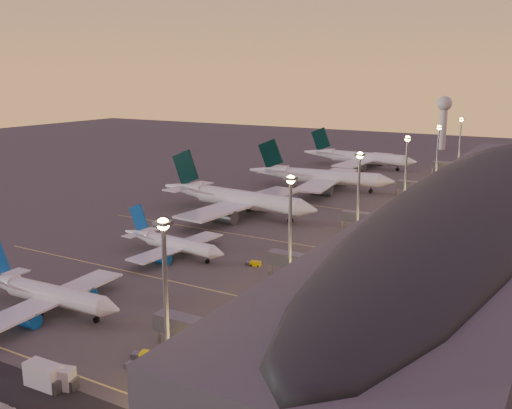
{
  "coord_description": "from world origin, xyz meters",
  "views": [
    {
      "loc": [
        85.99,
        -100.44,
        45.6
      ],
      "look_at": [
        2.0,
        45.0,
        7.0
      ],
      "focal_mm": 40.0,
      "sensor_mm": 36.0,
      "label": 1
    }
  ],
  "objects_px": {
    "airliner_wide_near": "(235,198)",
    "airliner_wide_mid": "(319,177)",
    "airliner_wide_far": "(358,157)",
    "baggage_tug_a": "(137,366)",
    "airliner_narrow_south": "(45,293)",
    "service_van_e": "(0,409)",
    "catering_truck_b": "(45,376)",
    "baggage_tug_b": "(145,356)",
    "catering_truck_a": "(59,378)",
    "baggage_tug_c": "(254,263)",
    "airliner_narrow_north": "(172,243)",
    "radar_tower": "(444,114)"
  },
  "relations": [
    {
      "from": "radar_tower",
      "to": "service_van_e",
      "type": "relative_size",
      "value": 6.44
    },
    {
      "from": "catering_truck_b",
      "to": "service_van_e",
      "type": "relative_size",
      "value": 1.32
    },
    {
      "from": "airliner_wide_far",
      "to": "baggage_tug_b",
      "type": "relative_size",
      "value": 13.32
    },
    {
      "from": "airliner_wide_mid",
      "to": "airliner_wide_far",
      "type": "xyz_separation_m",
      "value": [
        -5.58,
        60.12,
        -0.13
      ]
    },
    {
      "from": "airliner_narrow_south",
      "to": "airliner_wide_near",
      "type": "distance_m",
      "value": 87.06
    },
    {
      "from": "airliner_narrow_south",
      "to": "airliner_narrow_north",
      "type": "xyz_separation_m",
      "value": [
        -0.26,
        40.35,
        -0.33
      ]
    },
    {
      "from": "airliner_wide_far",
      "to": "catering_truck_a",
      "type": "bearing_deg",
      "value": -78.91
    },
    {
      "from": "airliner_wide_far",
      "to": "catering_truck_a",
      "type": "relative_size",
      "value": 9.81
    },
    {
      "from": "catering_truck_a",
      "to": "catering_truck_b",
      "type": "bearing_deg",
      "value": -167.71
    },
    {
      "from": "radar_tower",
      "to": "airliner_wide_far",
      "type": "bearing_deg",
      "value": -102.95
    },
    {
      "from": "baggage_tug_a",
      "to": "catering_truck_b",
      "type": "xyz_separation_m",
      "value": [
        -8.32,
        -10.76,
        1.21
      ]
    },
    {
      "from": "airliner_wide_near",
      "to": "airliner_wide_mid",
      "type": "height_order",
      "value": "airliner_wide_near"
    },
    {
      "from": "airliner_wide_mid",
      "to": "catering_truck_b",
      "type": "xyz_separation_m",
      "value": [
        25.82,
        -158.51,
        -3.3
      ]
    },
    {
      "from": "airliner_wide_far",
      "to": "service_van_e",
      "type": "height_order",
      "value": "airliner_wide_far"
    },
    {
      "from": "airliner_wide_near",
      "to": "baggage_tug_b",
      "type": "bearing_deg",
      "value": -61.44
    },
    {
      "from": "radar_tower",
      "to": "service_van_e",
      "type": "height_order",
      "value": "radar_tower"
    },
    {
      "from": "radar_tower",
      "to": "service_van_e",
      "type": "xyz_separation_m",
      "value": [
        10.66,
        -317.59,
        -21.14
      ]
    },
    {
      "from": "airliner_narrow_north",
      "to": "catering_truck_a",
      "type": "height_order",
      "value": "airliner_narrow_north"
    },
    {
      "from": "catering_truck_a",
      "to": "airliner_wide_near",
      "type": "bearing_deg",
      "value": 93.32
    },
    {
      "from": "baggage_tug_c",
      "to": "service_van_e",
      "type": "bearing_deg",
      "value": -99.71
    },
    {
      "from": "airliner_narrow_north",
      "to": "catering_truck_b",
      "type": "relative_size",
      "value": 5.11
    },
    {
      "from": "baggage_tug_a",
      "to": "catering_truck_b",
      "type": "relative_size",
      "value": 0.59
    },
    {
      "from": "airliner_wide_near",
      "to": "catering_truck_b",
      "type": "xyz_separation_m",
      "value": [
        33.1,
        -106.07,
        -3.42
      ]
    },
    {
      "from": "radar_tower",
      "to": "airliner_wide_near",
      "type": "bearing_deg",
      "value": -96.34
    },
    {
      "from": "baggage_tug_b",
      "to": "airliner_wide_mid",
      "type": "bearing_deg",
      "value": 86.66
    },
    {
      "from": "baggage_tug_a",
      "to": "catering_truck_b",
      "type": "height_order",
      "value": "catering_truck_b"
    },
    {
      "from": "airliner_narrow_south",
      "to": "catering_truck_b",
      "type": "height_order",
      "value": "airliner_narrow_south"
    },
    {
      "from": "airliner_narrow_north",
      "to": "baggage_tug_b",
      "type": "distance_m",
      "value": 55.19
    },
    {
      "from": "airliner_wide_far",
      "to": "baggage_tug_b",
      "type": "bearing_deg",
      "value": -76.93
    },
    {
      "from": "airliner_narrow_south",
      "to": "service_van_e",
      "type": "height_order",
      "value": "airliner_narrow_south"
    },
    {
      "from": "airliner_wide_mid",
      "to": "service_van_e",
      "type": "relative_size",
      "value": 12.1
    },
    {
      "from": "catering_truck_a",
      "to": "airliner_narrow_north",
      "type": "bearing_deg",
      "value": 98.09
    },
    {
      "from": "airliner_wide_near",
      "to": "service_van_e",
      "type": "height_order",
      "value": "airliner_wide_near"
    },
    {
      "from": "airliner_narrow_south",
      "to": "radar_tower",
      "type": "height_order",
      "value": "radar_tower"
    },
    {
      "from": "airliner_wide_near",
      "to": "catering_truck_a",
      "type": "xyz_separation_m",
      "value": [
        34.94,
        -105.12,
        -3.66
      ]
    },
    {
      "from": "airliner_narrow_south",
      "to": "catering_truck_a",
      "type": "distance_m",
      "value": 31.23
    },
    {
      "from": "airliner_narrow_south",
      "to": "catering_truck_a",
      "type": "bearing_deg",
      "value": -39.7
    },
    {
      "from": "baggage_tug_b",
      "to": "airliner_wide_near",
      "type": "bearing_deg",
      "value": 97.43
    },
    {
      "from": "baggage_tug_c",
      "to": "service_van_e",
      "type": "relative_size",
      "value": 0.78
    },
    {
      "from": "airliner_wide_far",
      "to": "airliner_narrow_south",
      "type": "bearing_deg",
      "value": -85.22
    },
    {
      "from": "baggage_tug_b",
      "to": "radar_tower",
      "type": "bearing_deg",
      "value": 77.23
    },
    {
      "from": "airliner_wide_far",
      "to": "service_van_e",
      "type": "xyz_separation_m",
      "value": [
        31.58,
        -226.58,
        -4.16
      ]
    },
    {
      "from": "airliner_narrow_north",
      "to": "airliner_wide_mid",
      "type": "relative_size",
      "value": 0.56
    },
    {
      "from": "airliner_wide_far",
      "to": "baggage_tug_a",
      "type": "xyz_separation_m",
      "value": [
        39.73,
        -207.87,
        -4.38
      ]
    },
    {
      "from": "airliner_wide_mid",
      "to": "catering_truck_b",
      "type": "bearing_deg",
      "value": -87.14
    },
    {
      "from": "radar_tower",
      "to": "baggage_tug_c",
      "type": "bearing_deg",
      "value": -87.8
    },
    {
      "from": "radar_tower",
      "to": "baggage_tug_a",
      "type": "bearing_deg",
      "value": -86.4
    },
    {
      "from": "baggage_tug_c",
      "to": "airliner_wide_near",
      "type": "bearing_deg",
      "value": 116.18
    },
    {
      "from": "baggage_tug_a",
      "to": "airliner_wide_near",
      "type": "bearing_deg",
      "value": 106.79
    },
    {
      "from": "airliner_narrow_north",
      "to": "airliner_wide_mid",
      "type": "distance_m",
      "value": 98.62
    }
  ]
}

